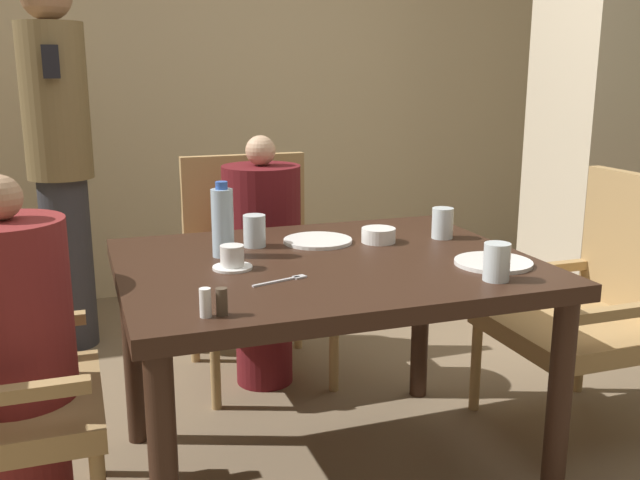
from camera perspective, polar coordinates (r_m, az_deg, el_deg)
name	(u,v)px	position (r m, az deg, el deg)	size (l,w,h in m)	color
ground_plane	(325,474)	(2.50, 0.39, -18.20)	(16.00, 16.00, 0.00)	#7A664C
wall_back	(196,53)	(4.28, -9.91, 14.52)	(8.00, 0.06, 2.80)	#C6B289
pillar_stone	(605,61)	(3.85, 21.84, 13.16)	(0.51, 0.51, 2.70)	beige
dining_table	(325,288)	(2.22, 0.42, -3.82)	(1.25, 0.99, 0.74)	#331E14
diner_in_left_chair	(16,359)	(2.15, -23.14, -8.74)	(0.32, 0.32, 1.05)	maroon
chair_far_side	(254,262)	(3.12, -5.30, -1.76)	(0.56, 0.56, 0.94)	#A88451
diner_in_far_chair	(263,260)	(2.97, -4.61, -1.59)	(0.32, 0.32, 1.05)	#5B1419
chair_right_side	(598,300)	(2.79, 21.34, -4.52)	(0.56, 0.56, 0.94)	#A88451
standing_host	(59,153)	(3.51, -20.14, 6.58)	(0.30, 0.33, 1.74)	#2D2D33
plate_main_left	(493,263)	(2.20, 13.69, -1.77)	(0.23, 0.23, 0.01)	white
plate_main_right	(318,241)	(2.41, -0.18, -0.05)	(0.23, 0.23, 0.01)	white
teacup_with_saucer	(232,259)	(2.10, -7.04, -1.51)	(0.12, 0.12, 0.07)	white
bowl_small	(378,235)	(2.42, 4.70, 0.39)	(0.12, 0.12, 0.05)	white
water_bottle	(223,222)	(2.23, -7.80, 1.45)	(0.07, 0.07, 0.24)	silver
glass_tall_near	(442,223)	(2.50, 9.77, 1.34)	(0.07, 0.07, 0.11)	silver
glass_tall_mid	(254,231)	(2.35, -5.27, 0.73)	(0.07, 0.07, 0.11)	silver
glass_tall_far	(497,262)	(2.03, 13.95, -1.71)	(0.07, 0.07, 0.11)	silver
salt_shaker	(205,303)	(1.71, -9.16, -4.98)	(0.03, 0.03, 0.07)	white
pepper_shaker	(222,302)	(1.71, -7.86, -4.91)	(0.03, 0.03, 0.07)	#4C3D2D
fork_beside_plate	(285,280)	(1.98, -2.79, -3.19)	(0.17, 0.06, 0.00)	silver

